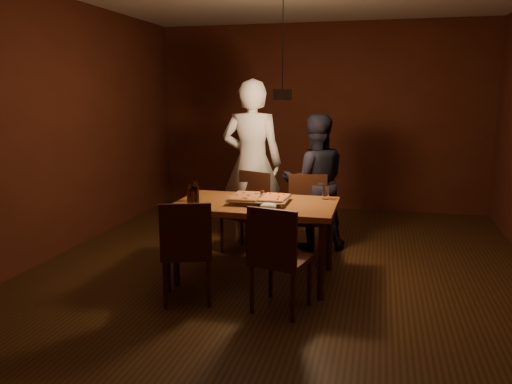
% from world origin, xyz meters
% --- Properties ---
extents(room_shell, '(6.00, 6.00, 6.00)m').
position_xyz_m(room_shell, '(0.00, 0.00, 1.40)').
color(room_shell, '#3C2410').
rests_on(room_shell, ground).
extents(dining_table, '(1.50, 0.90, 0.75)m').
position_xyz_m(dining_table, '(-0.20, -0.23, 0.68)').
color(dining_table, '#995726').
rests_on(dining_table, floor).
extents(chair_far_left, '(0.55, 0.55, 0.49)m').
position_xyz_m(chair_far_left, '(-0.49, 0.60, 0.54)').
color(chair_far_left, '#38190F').
rests_on(chair_far_left, floor).
extents(chair_far_right, '(0.50, 0.50, 0.49)m').
position_xyz_m(chair_far_right, '(0.19, 0.54, 0.54)').
color(chair_far_right, '#38190F').
rests_on(chair_far_right, floor).
extents(chair_near_left, '(0.54, 0.54, 0.49)m').
position_xyz_m(chair_near_left, '(-0.61, -0.96, 0.54)').
color(chair_near_left, '#38190F').
rests_on(chair_near_left, floor).
extents(chair_near_right, '(0.50, 0.50, 0.49)m').
position_xyz_m(chair_near_right, '(0.16, -0.96, 0.54)').
color(chair_near_right, '#38190F').
rests_on(chair_near_right, floor).
extents(pizza_tray, '(0.58, 0.49, 0.05)m').
position_xyz_m(pizza_tray, '(-0.16, -0.22, 0.77)').
color(pizza_tray, silver).
rests_on(pizza_tray, dining_table).
extents(pizza_meat, '(0.28, 0.43, 0.02)m').
position_xyz_m(pizza_meat, '(-0.29, -0.22, 0.81)').
color(pizza_meat, maroon).
rests_on(pizza_meat, pizza_tray).
extents(pizza_cheese, '(0.25, 0.39, 0.02)m').
position_xyz_m(pizza_cheese, '(-0.02, -0.22, 0.81)').
color(pizza_cheese, gold).
rests_on(pizza_cheese, pizza_tray).
extents(spatula, '(0.10, 0.24, 0.04)m').
position_xyz_m(spatula, '(-0.17, -0.19, 0.81)').
color(spatula, silver).
rests_on(spatula, pizza_tray).
extents(beer_bottle_a, '(0.06, 0.06, 0.23)m').
position_xyz_m(beer_bottle_a, '(-0.75, -0.51, 0.86)').
color(beer_bottle_a, black).
rests_on(beer_bottle_a, dining_table).
extents(beer_bottle_b, '(0.07, 0.07, 0.26)m').
position_xyz_m(beer_bottle_b, '(-0.70, -0.49, 0.88)').
color(beer_bottle_b, black).
rests_on(beer_bottle_b, dining_table).
extents(water_glass_left, '(0.08, 0.08, 0.13)m').
position_xyz_m(water_glass_left, '(-0.80, -0.30, 0.81)').
color(water_glass_left, silver).
rests_on(water_glass_left, dining_table).
extents(water_glass_right, '(0.07, 0.07, 0.13)m').
position_xyz_m(water_glass_right, '(0.42, 0.08, 0.82)').
color(water_glass_right, silver).
rests_on(water_glass_right, dining_table).
extents(plate_slice, '(0.23, 0.23, 0.03)m').
position_xyz_m(plate_slice, '(-0.77, -0.60, 0.76)').
color(plate_slice, white).
rests_on(plate_slice, dining_table).
extents(napkin, '(0.15, 0.11, 0.06)m').
position_xyz_m(napkin, '(-0.02, -0.50, 0.78)').
color(napkin, white).
rests_on(napkin, dining_table).
extents(diner_white, '(0.73, 0.50, 1.92)m').
position_xyz_m(diner_white, '(-0.53, 0.92, 0.96)').
color(diner_white, silver).
rests_on(diner_white, floor).
extents(diner_dark, '(0.89, 0.78, 1.54)m').
position_xyz_m(diner_dark, '(0.21, 0.89, 0.77)').
color(diner_dark, black).
rests_on(diner_dark, floor).
extents(pendant_lamp, '(0.18, 0.18, 1.10)m').
position_xyz_m(pendant_lamp, '(0.00, 0.00, 1.76)').
color(pendant_lamp, black).
rests_on(pendant_lamp, ceiling).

